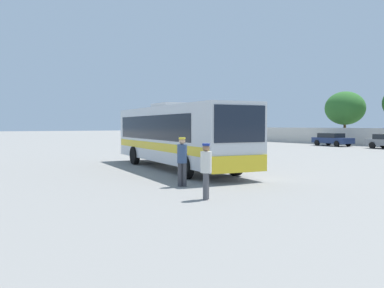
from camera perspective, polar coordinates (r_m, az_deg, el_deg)
name	(u,v)px	position (r m, az deg, el deg)	size (l,w,h in m)	color
ground_plane	(305,159)	(28.03, 15.68, -2.10)	(300.00, 300.00, 0.00)	gray
coach_bus_silver_yellow	(176,133)	(21.16, -2.29, 1.50)	(12.36, 4.12, 3.45)	silver
attendant_by_bus_door	(182,159)	(14.99, -1.40, -2.06)	(0.50, 0.50, 1.82)	#38383D
passenger_waiting_on_apron	(206,168)	(12.35, 1.99, -3.35)	(0.48, 0.48, 1.72)	#4C4C51
vendor_umbrella_near_gate_yellow	(153,134)	(31.97, -5.50, 1.39)	(2.59, 2.59, 1.96)	gray
parked_car_leftmost_dark_blue	(332,139)	(47.16, 19.11, 0.66)	(4.67, 2.29, 1.41)	navy
roadside_tree_left	(345,108)	(53.02, 20.74, 4.73)	(4.79, 4.79, 6.41)	brown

